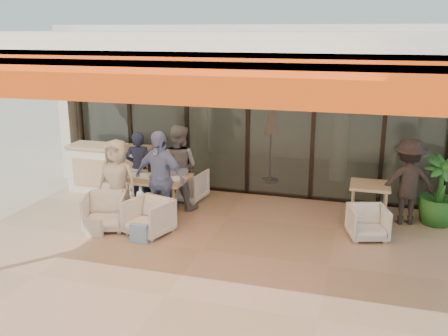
# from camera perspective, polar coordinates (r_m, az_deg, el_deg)

# --- Properties ---
(ground) EXTENTS (70.00, 70.00, 0.00)m
(ground) POSITION_cam_1_polar(r_m,az_deg,el_deg) (8.10, -2.51, -9.46)
(ground) COLOR #C6B293
(ground) RESTS_ON ground
(terrace_floor) EXTENTS (8.00, 6.00, 0.01)m
(terrace_floor) POSITION_cam_1_polar(r_m,az_deg,el_deg) (8.10, -2.51, -9.42)
(terrace_floor) COLOR tan
(terrace_floor) RESTS_ON ground
(terrace_structure) EXTENTS (8.00, 6.00, 3.40)m
(terrace_structure) POSITION_cam_1_polar(r_m,az_deg,el_deg) (7.10, -3.54, 14.12)
(terrace_structure) COLOR silver
(terrace_structure) RESTS_ON ground
(glass_storefront) EXTENTS (8.08, 0.10, 3.20)m
(glass_storefront) POSITION_cam_1_polar(r_m,az_deg,el_deg) (10.39, 2.76, 5.41)
(glass_storefront) COLOR #9EADA3
(glass_storefront) RESTS_ON ground
(interior_block) EXTENTS (9.05, 3.62, 3.52)m
(interior_block) POSITION_cam_1_polar(r_m,az_deg,el_deg) (12.55, 5.38, 10.01)
(interior_block) COLOR silver
(interior_block) RESTS_ON ground
(host_counter) EXTENTS (1.85, 0.65, 1.04)m
(host_counter) POSITION_cam_1_polar(r_m,az_deg,el_deg) (11.01, -12.75, -0.08)
(host_counter) COLOR silver
(host_counter) RESTS_ON ground
(dining_table) EXTENTS (1.50, 0.90, 0.93)m
(dining_table) POSITION_cam_1_polar(r_m,az_deg,el_deg) (9.56, -8.61, -1.28)
(dining_table) COLOR tan
(dining_table) RESTS_ON ground
(chair_far_left) EXTENTS (0.71, 0.67, 0.68)m
(chair_far_left) POSITION_cam_1_polar(r_m,az_deg,el_deg) (10.64, -8.42, -1.47)
(chair_far_left) COLOR silver
(chair_far_left) RESTS_ON ground
(chair_far_right) EXTENTS (0.77, 0.73, 0.71)m
(chair_far_right) POSITION_cam_1_polar(r_m,az_deg,el_deg) (10.32, -4.18, -1.79)
(chair_far_right) COLOR silver
(chair_far_right) RESTS_ON ground
(chair_near_left) EXTENTS (0.89, 0.86, 0.73)m
(chair_near_left) POSITION_cam_1_polar(r_m,az_deg,el_deg) (9.04, -13.45, -4.69)
(chair_near_left) COLOR silver
(chair_near_left) RESTS_ON ground
(chair_near_right) EXTENTS (0.84, 0.81, 0.70)m
(chair_near_right) POSITION_cam_1_polar(r_m,az_deg,el_deg) (8.67, -8.59, -5.39)
(chair_near_right) COLOR silver
(chair_near_right) RESTS_ON ground
(diner_navy) EXTENTS (0.62, 0.48, 1.50)m
(diner_navy) POSITION_cam_1_polar(r_m,az_deg,el_deg) (10.10, -9.69, -0.04)
(diner_navy) COLOR #191D37
(diner_navy) RESTS_ON ground
(diner_grey) EXTENTS (0.85, 0.68, 1.68)m
(diner_grey) POSITION_cam_1_polar(r_m,az_deg,el_deg) (9.74, -5.27, 0.08)
(diner_grey) COLOR slate
(diner_grey) RESTS_ON ground
(diner_cream) EXTENTS (0.76, 0.50, 1.53)m
(diner_cream) POSITION_cam_1_polar(r_m,az_deg,el_deg) (9.33, -12.10, -1.38)
(diner_cream) COLOR beige
(diner_cream) RESTS_ON ground
(diner_periwinkle) EXTENTS (1.08, 0.61, 1.73)m
(diner_periwinkle) POSITION_cam_1_polar(r_m,az_deg,el_deg) (8.94, -7.38, -1.21)
(diner_periwinkle) COLOR #7D93D1
(diner_periwinkle) RESTS_ON ground
(tote_bag_cream) EXTENTS (0.30, 0.10, 0.34)m
(tote_bag_cream) POSITION_cam_1_polar(r_m,az_deg,el_deg) (8.79, -14.66, -6.72)
(tote_bag_cream) COLOR silver
(tote_bag_cream) RESTS_ON ground
(tote_bag_blue) EXTENTS (0.30, 0.10, 0.34)m
(tote_bag_blue) POSITION_cam_1_polar(r_m,az_deg,el_deg) (8.41, -9.69, -7.46)
(tote_bag_blue) COLOR #99BFD8
(tote_bag_blue) RESTS_ON ground
(side_table) EXTENTS (0.70, 0.70, 0.74)m
(side_table) POSITION_cam_1_polar(r_m,az_deg,el_deg) (9.37, 16.33, -2.40)
(side_table) COLOR tan
(side_table) RESTS_ON ground
(side_chair) EXTENTS (0.75, 0.72, 0.63)m
(side_chair) POSITION_cam_1_polar(r_m,az_deg,el_deg) (8.77, 16.12, -5.87)
(side_chair) COLOR silver
(side_chair) RESTS_ON ground
(standing_woman) EXTENTS (1.14, 0.84, 1.59)m
(standing_woman) POSITION_cam_1_polar(r_m,az_deg,el_deg) (9.49, 20.22, -1.54)
(standing_woman) COLOR black
(standing_woman) RESTS_ON ground
(potted_palm) EXTENTS (1.00, 1.00, 1.27)m
(potted_palm) POSITION_cam_1_polar(r_m,az_deg,el_deg) (9.70, 23.34, -2.48)
(potted_palm) COLOR #1E5919
(potted_palm) RESTS_ON ground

